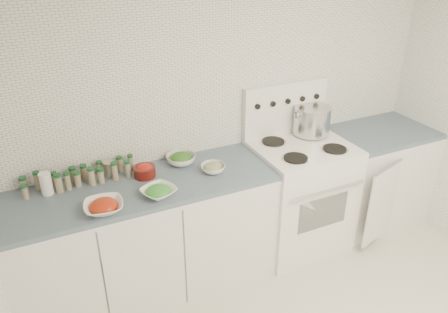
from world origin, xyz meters
TOP-DOWN VIEW (x-y plane):
  - room_walls at (0.00, 0.00)m, footprint 3.54×3.04m
  - counter_left at (-0.82, 1.19)m, footprint 1.85×0.62m
  - stove at (0.48, 1.19)m, footprint 0.76×0.70m
  - counter_right at (1.30, 1.19)m, footprint 0.89×0.74m
  - stock_pot at (0.66, 1.34)m, footprint 0.32×0.30m
  - bowl_tomato at (-1.12, 0.99)m, footprint 0.27×0.27m
  - bowl_snowpea at (-0.76, 1.01)m, footprint 0.28×0.28m
  - bowl_broccoli at (-0.47, 1.37)m, footprint 0.29×0.29m
  - bowl_zucchini at (-0.31, 1.15)m, footprint 0.23×0.23m
  - bowl_pepper at (-0.77, 1.30)m, footprint 0.15×0.15m
  - salt_canister at (-1.41, 1.35)m, footprint 0.09×0.09m
  - tin_can at (-0.99, 1.41)m, footprint 0.10×0.10m
  - spice_cluster at (-1.19, 1.39)m, footprint 0.76×0.16m

SIDE VIEW (x-z plane):
  - counter_right at x=1.30m, z-range 0.00..0.90m
  - counter_left at x=-0.82m, z-range 0.00..0.90m
  - stove at x=0.48m, z-range -0.18..1.18m
  - bowl_snowpea at x=-0.76m, z-range 0.89..0.97m
  - bowl_zucchini at x=-0.31m, z-range 0.90..0.97m
  - bowl_tomato at x=-1.12m, z-range 0.89..0.97m
  - bowl_broccoli at x=-0.47m, z-range 0.90..0.98m
  - bowl_pepper at x=-0.77m, z-range 0.90..0.99m
  - tin_can at x=-0.99m, z-range 0.90..1.01m
  - spice_cluster at x=-1.19m, z-range 0.89..1.03m
  - salt_canister at x=-1.41m, z-range 0.90..1.05m
  - stock_pot at x=0.66m, z-range 0.96..1.19m
  - room_walls at x=0.00m, z-range 0.30..2.82m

